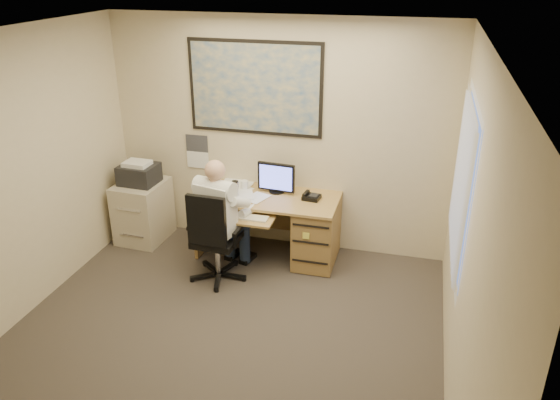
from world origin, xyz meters
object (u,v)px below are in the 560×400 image
(filing_cabinet, at_px, (143,206))
(person, at_px, (217,220))
(desk, at_px, (297,223))
(office_chair, at_px, (216,254))

(filing_cabinet, distance_m, person, 1.38)
(desk, bearing_deg, office_chair, -136.01)
(desk, distance_m, person, 0.99)
(person, bearing_deg, filing_cabinet, 166.94)
(desk, bearing_deg, filing_cabinet, -179.44)
(filing_cabinet, distance_m, office_chair, 1.40)
(filing_cabinet, bearing_deg, person, -23.50)
(office_chair, relative_size, person, 0.79)
(filing_cabinet, height_order, office_chair, office_chair)
(desk, xyz_separation_m, filing_cabinet, (-1.95, -0.02, 0.00))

